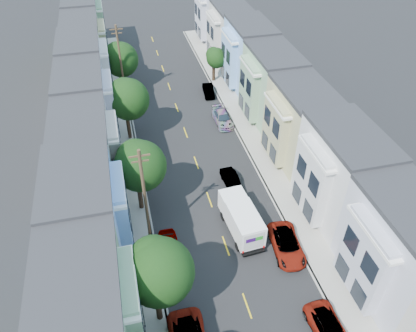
% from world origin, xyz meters
% --- Properties ---
extents(ground, '(160.00, 160.00, 0.00)m').
position_xyz_m(ground, '(0.00, 0.00, 0.00)').
color(ground, black).
rests_on(ground, ground).
extents(road_slab, '(12.00, 70.00, 0.02)m').
position_xyz_m(road_slab, '(0.00, 15.00, 0.01)').
color(road_slab, black).
rests_on(road_slab, ground).
extents(curb_left, '(0.30, 70.00, 0.15)m').
position_xyz_m(curb_left, '(-6.05, 15.00, 0.07)').
color(curb_left, gray).
rests_on(curb_left, ground).
extents(curb_right, '(0.30, 70.00, 0.15)m').
position_xyz_m(curb_right, '(6.05, 15.00, 0.07)').
color(curb_right, gray).
rests_on(curb_right, ground).
extents(sidewalk_left, '(2.60, 70.00, 0.15)m').
position_xyz_m(sidewalk_left, '(-7.35, 15.00, 0.07)').
color(sidewalk_left, gray).
rests_on(sidewalk_left, ground).
extents(sidewalk_right, '(2.60, 70.00, 0.15)m').
position_xyz_m(sidewalk_right, '(7.35, 15.00, 0.07)').
color(sidewalk_right, gray).
rests_on(sidewalk_right, ground).
extents(centerline, '(0.12, 70.00, 0.01)m').
position_xyz_m(centerline, '(0.00, 15.00, 0.00)').
color(centerline, gold).
rests_on(centerline, ground).
extents(townhouse_row_left, '(5.00, 70.00, 8.50)m').
position_xyz_m(townhouse_row_left, '(-11.15, 15.00, 0.00)').
color(townhouse_row_left, tan).
rests_on(townhouse_row_left, ground).
extents(townhouse_row_right, '(5.00, 70.00, 8.50)m').
position_xyz_m(townhouse_row_right, '(11.15, 15.00, 0.00)').
color(townhouse_row_right, tan).
rests_on(townhouse_row_right, ground).
extents(tree_b, '(4.70, 4.70, 7.84)m').
position_xyz_m(tree_b, '(-6.30, -5.43, 5.47)').
color(tree_b, black).
rests_on(tree_b, ground).
extents(tree_c, '(4.70, 4.70, 7.50)m').
position_xyz_m(tree_c, '(-6.30, 6.41, 5.13)').
color(tree_c, black).
rests_on(tree_c, ground).
extents(tree_d, '(4.70, 4.70, 7.56)m').
position_xyz_m(tree_d, '(-6.30, 18.39, 5.19)').
color(tree_d, black).
rests_on(tree_d, ground).
extents(tree_e, '(4.70, 4.70, 6.84)m').
position_xyz_m(tree_e, '(-6.30, 30.64, 4.48)').
color(tree_e, black).
rests_on(tree_e, ground).
extents(tree_far_r, '(2.89, 2.89, 4.96)m').
position_xyz_m(tree_far_r, '(6.89, 30.17, 3.47)').
color(tree_far_r, black).
rests_on(tree_far_r, ground).
extents(utility_pole_near, '(1.60, 0.26, 10.00)m').
position_xyz_m(utility_pole_near, '(-6.30, 2.00, 5.15)').
color(utility_pole_near, '#42301E').
rests_on(utility_pole_near, ground).
extents(utility_pole_far, '(1.60, 0.26, 10.00)m').
position_xyz_m(utility_pole_far, '(-6.30, 28.00, 5.15)').
color(utility_pole_far, '#42301E').
rests_on(utility_pole_far, ground).
extents(fedex_truck, '(2.30, 5.96, 2.86)m').
position_xyz_m(fedex_truck, '(1.76, 1.41, 1.60)').
color(fedex_truck, white).
rests_on(fedex_truck, ground).
extents(lead_sedan, '(1.57, 3.86, 1.26)m').
position_xyz_m(lead_sedan, '(2.70, 7.51, 0.63)').
color(lead_sedan, black).
rests_on(lead_sedan, ground).
extents(parked_left_c, '(1.79, 4.45, 1.43)m').
position_xyz_m(parked_left_c, '(-4.90, 0.19, 0.72)').
color(parked_left_c, '#999FAB').
rests_on(parked_left_c, ground).
extents(parked_left_d, '(1.77, 4.01, 1.29)m').
position_xyz_m(parked_left_d, '(-4.90, 13.81, 0.65)').
color(parked_left_d, '#39070C').
rests_on(parked_left_d, ground).
extents(parked_right_a, '(2.37, 4.79, 1.31)m').
position_xyz_m(parked_right_a, '(4.90, -9.65, 0.65)').
color(parked_right_a, '#484B53').
rests_on(parked_right_a, ground).
extents(parked_right_b, '(2.88, 5.34, 1.42)m').
position_xyz_m(parked_right_b, '(4.90, -1.69, 0.71)').
color(parked_right_b, silver).
rests_on(parked_right_b, ground).
extents(parked_right_c, '(1.94, 4.57, 1.37)m').
position_xyz_m(parked_right_c, '(4.90, 19.06, 0.68)').
color(parked_right_c, black).
rests_on(parked_right_c, ground).
extents(parked_right_d, '(1.65, 3.76, 1.22)m').
position_xyz_m(parked_right_d, '(4.90, 26.37, 0.61)').
color(parked_right_d, black).
rests_on(parked_right_d, ground).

